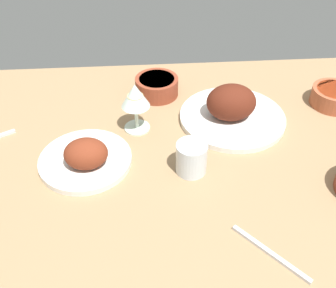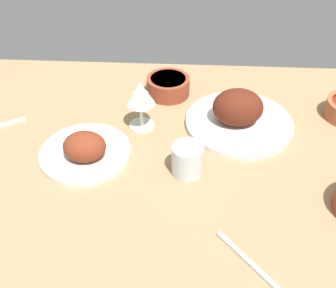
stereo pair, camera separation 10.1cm
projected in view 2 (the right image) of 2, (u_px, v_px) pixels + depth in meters
The scene contains 7 objects.
dining_table at pixel (168, 156), 103.33cm from camera, with size 140.00×90.00×4.00cm, color #937551.
plate_far_side at pixel (85, 150), 98.02cm from camera, with size 22.76×22.76×8.48cm.
plate_near_viewer at pixel (238, 115), 107.67cm from camera, with size 29.41×29.41×11.12cm.
bowl_soup at pixel (168, 85), 120.24cm from camera, with size 12.96×12.96×5.57cm.
wine_glass at pixel (140, 96), 103.35cm from camera, with size 7.60×7.60×14.00cm.
water_tumbler at pixel (187, 160), 93.34cm from camera, with size 7.44×7.44×7.85cm, color silver.
spoon_loose at pixel (251, 264), 76.04cm from camera, with size 18.01×0.90×0.80cm, color silver.
Camera 2 is at (4.36, -76.90, 70.94)cm, focal length 42.50 mm.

